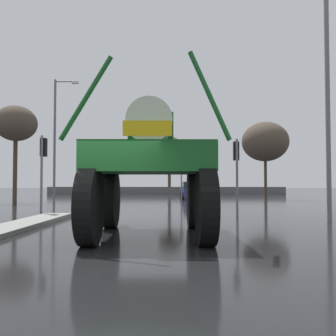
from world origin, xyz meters
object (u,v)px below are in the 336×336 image
object	(u,v)px
oversize_sprayer	(151,167)
traffic_signal_far_left	(181,168)
bare_tree_left	(16,124)
traffic_signal_near_left	(43,157)
traffic_signal_near_right	(236,160)
streetlight_near_right	(330,93)
sedan_ahead	(192,191)
streetlight_far_left	(56,134)
bare_tree_right	(265,142)
bare_tree_far_center	(169,147)

from	to	relation	value
oversize_sprayer	traffic_signal_far_left	world-z (taller)	oversize_sprayer
oversize_sprayer	bare_tree_left	world-z (taller)	bare_tree_left
traffic_signal_far_left	traffic_signal_near_left	bearing A→B (deg)	-114.33
oversize_sprayer	traffic_signal_near_right	distance (m)	6.84
streetlight_near_right	traffic_signal_far_left	bearing A→B (deg)	109.15
sedan_ahead	streetlight_far_left	xyz separation A→B (m)	(-10.52, -5.36, 4.44)
oversize_sprayer	bare_tree_right	distance (m)	22.79
streetlight_near_right	bare_tree_left	bearing A→B (deg)	145.23
traffic_signal_near_left	traffic_signal_near_right	world-z (taller)	traffic_signal_near_left
traffic_signal_far_left	streetlight_far_left	distance (m)	10.36
bare_tree_far_center	traffic_signal_near_left	bearing A→B (deg)	-100.46
bare_tree_far_center	traffic_signal_far_left	bearing A→B (deg)	-83.94
bare_tree_right	bare_tree_left	bearing A→B (deg)	-166.11
bare_tree_left	sedan_ahead	bearing A→B (deg)	24.93
traffic_signal_far_left	bare_tree_far_center	bearing A→B (deg)	96.06
traffic_signal_near_left	bare_tree_far_center	bearing A→B (deg)	79.54
oversize_sprayer	streetlight_far_left	distance (m)	19.34
sedan_ahead	streetlight_far_left	distance (m)	12.61
oversize_sprayer	traffic_signal_near_right	xyz separation A→B (m)	(3.39, 5.92, 0.53)
traffic_signal_near_right	bare_tree_left	world-z (taller)	bare_tree_left
traffic_signal_near_right	streetlight_far_left	xyz separation A→B (m)	(-11.99, 11.11, 2.65)
sedan_ahead	traffic_signal_near_right	distance (m)	16.63
streetlight_far_left	bare_tree_right	bearing A→B (deg)	13.47
traffic_signal_near_right	streetlight_near_right	distance (m)	4.68
sedan_ahead	traffic_signal_near_right	size ratio (longest dim) A/B	1.22
bare_tree_right	bare_tree_far_center	size ratio (longest dim) A/B	0.96
streetlight_near_right	bare_tree_right	distance (m)	17.45
oversize_sprayer	traffic_signal_far_left	xyz separation A→B (m)	(0.99, 20.03, 0.67)
bare_tree_left	traffic_signal_near_right	bearing A→B (deg)	-34.85
sedan_ahead	bare_tree_right	world-z (taller)	bare_tree_right
traffic_signal_near_left	traffic_signal_far_left	bearing A→B (deg)	65.67
traffic_signal_far_left	bare_tree_right	distance (m)	7.65
oversize_sprayer	streetlight_near_right	size ratio (longest dim) A/B	0.61
oversize_sprayer	sedan_ahead	xyz separation A→B (m)	(1.91, 22.39, -1.26)
streetlight_near_right	bare_tree_far_center	distance (m)	30.20
traffic_signal_near_left	streetlight_near_right	xyz separation A→B (m)	(12.06, -2.24, 2.32)
streetlight_far_left	bare_tree_right	distance (m)	17.29
traffic_signal_near_left	streetlight_far_left	world-z (taller)	streetlight_far_left
oversize_sprayer	traffic_signal_near_left	xyz separation A→B (m)	(-5.40, 5.91, 0.68)
traffic_signal_near_left	oversize_sprayer	bearing A→B (deg)	-47.61
streetlight_near_right	streetlight_far_left	distance (m)	20.29
traffic_signal_near_right	streetlight_near_right	xyz separation A→B (m)	(3.28, -2.25, 2.47)
traffic_signal_near_right	bare_tree_far_center	world-z (taller)	bare_tree_far_center
bare_tree_left	bare_tree_far_center	distance (m)	20.09
streetlight_near_right	sedan_ahead	bearing A→B (deg)	104.26
sedan_ahead	bare_tree_right	bearing A→B (deg)	-105.38
traffic_signal_near_left	bare_tree_left	xyz separation A→B (m)	(-5.99, 10.29, 3.17)
oversize_sprayer	bare_tree_far_center	bearing A→B (deg)	-1.81
streetlight_far_left	streetlight_near_right	bearing A→B (deg)	-41.17
streetlight_near_right	bare_tree_left	world-z (taller)	streetlight_near_right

